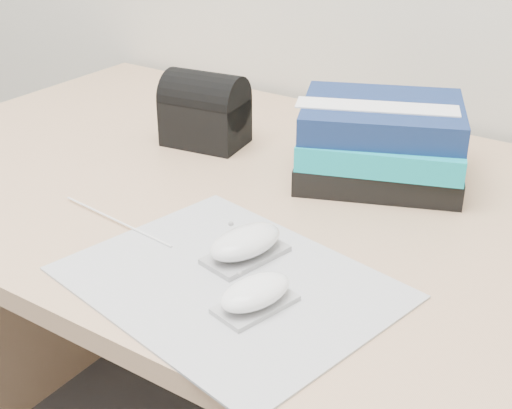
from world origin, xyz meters
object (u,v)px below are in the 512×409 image
Objects in this scene: mouse_front at (255,294)px; book_stack at (381,142)px; desk at (351,323)px; pouch at (205,110)px; mouse_rear at (245,244)px.

mouse_front is 0.41m from book_stack.
mouse_front is (0.03, -0.33, 0.25)m from desk.
pouch reaches higher than book_stack.
desk is at bearing 95.83° from mouse_front.
book_stack is (0.03, 0.32, 0.04)m from mouse_rear.
mouse_rear is 0.39× the size of book_stack.
mouse_front is 0.51m from pouch.
desk is at bearing -6.48° from pouch.
pouch is at bearing 134.85° from mouse_rear.
mouse_front is 0.70× the size of pouch.
pouch is (-0.28, 0.28, 0.04)m from mouse_rear.
pouch is (-0.32, 0.04, 0.30)m from desk.
pouch reaches higher than mouse_front.
mouse_rear is at bearing 130.73° from mouse_front.
book_stack is 2.05× the size of pouch.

